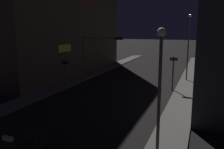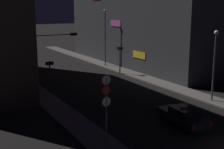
{
  "view_description": "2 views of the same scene",
  "coord_description": "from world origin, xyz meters",
  "px_view_note": "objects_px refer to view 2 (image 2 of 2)",
  "views": [
    {
      "loc": [
        8.47,
        -1.76,
        6.63
      ],
      "look_at": [
        0.99,
        17.79,
        2.66
      ],
      "focal_mm": 38.86,
      "sensor_mm": 36.0,
      "label": 1
    },
    {
      "loc": [
        -15.54,
        -9.9,
        8.7
      ],
      "look_at": [
        0.11,
        17.24,
        1.88
      ],
      "focal_mm": 49.67,
      "sensor_mm": 36.0,
      "label": 2
    }
  ],
  "objects_px": {
    "sign_pole_left": "(106,102)",
    "traffic_light_overhead": "(52,47)",
    "street_lamp_far_block": "(105,32)",
    "traffic_light_right_kerb": "(120,54)",
    "street_lamp_near_block": "(215,57)",
    "taxi": "(183,116)",
    "traffic_light_left_kerb": "(50,70)"
  },
  "relations": [
    {
      "from": "sign_pole_left",
      "to": "traffic_light_overhead",
      "type": "bearing_deg",
      "value": 81.13
    },
    {
      "from": "sign_pole_left",
      "to": "street_lamp_far_block",
      "type": "distance_m",
      "value": 27.01
    },
    {
      "from": "sign_pole_left",
      "to": "traffic_light_right_kerb",
      "type": "bearing_deg",
      "value": 56.19
    },
    {
      "from": "traffic_light_right_kerb",
      "to": "street_lamp_near_block",
      "type": "relative_size",
      "value": 0.57
    },
    {
      "from": "taxi",
      "to": "traffic_light_left_kerb",
      "type": "relative_size",
      "value": 1.39
    },
    {
      "from": "taxi",
      "to": "sign_pole_left",
      "type": "height_order",
      "value": "sign_pole_left"
    },
    {
      "from": "traffic_light_right_kerb",
      "to": "street_lamp_far_block",
      "type": "relative_size",
      "value": 0.45
    },
    {
      "from": "street_lamp_near_block",
      "to": "street_lamp_far_block",
      "type": "height_order",
      "value": "street_lamp_far_block"
    },
    {
      "from": "taxi",
      "to": "street_lamp_far_block",
      "type": "distance_m",
      "value": 25.09
    },
    {
      "from": "street_lamp_far_block",
      "to": "traffic_light_left_kerb",
      "type": "bearing_deg",
      "value": -140.3
    },
    {
      "from": "traffic_light_right_kerb",
      "to": "street_lamp_far_block",
      "type": "distance_m",
      "value": 6.51
    },
    {
      "from": "taxi",
      "to": "traffic_light_right_kerb",
      "type": "relative_size",
      "value": 1.23
    },
    {
      "from": "traffic_light_right_kerb",
      "to": "sign_pole_left",
      "type": "relative_size",
      "value": 0.85
    },
    {
      "from": "traffic_light_right_kerb",
      "to": "street_lamp_near_block",
      "type": "height_order",
      "value": "street_lamp_near_block"
    },
    {
      "from": "traffic_light_left_kerb",
      "to": "street_lamp_far_block",
      "type": "distance_m",
      "value": 15.77
    },
    {
      "from": "traffic_light_overhead",
      "to": "traffic_light_left_kerb",
      "type": "xyz_separation_m",
      "value": [
        -1.9,
        -4.43,
        -1.78
      ]
    },
    {
      "from": "taxi",
      "to": "street_lamp_near_block",
      "type": "height_order",
      "value": "street_lamp_near_block"
    },
    {
      "from": "taxi",
      "to": "traffic_light_left_kerb",
      "type": "height_order",
      "value": "traffic_light_left_kerb"
    },
    {
      "from": "taxi",
      "to": "traffic_light_overhead",
      "type": "height_order",
      "value": "traffic_light_overhead"
    },
    {
      "from": "taxi",
      "to": "traffic_light_left_kerb",
      "type": "xyz_separation_m",
      "value": [
        -5.52,
        13.94,
        1.66
      ]
    },
    {
      "from": "taxi",
      "to": "sign_pole_left",
      "type": "relative_size",
      "value": 1.05
    },
    {
      "from": "taxi",
      "to": "traffic_light_right_kerb",
      "type": "bearing_deg",
      "value": 73.23
    },
    {
      "from": "traffic_light_right_kerb",
      "to": "street_lamp_near_block",
      "type": "distance_m",
      "value": 14.9
    },
    {
      "from": "traffic_light_overhead",
      "to": "street_lamp_far_block",
      "type": "distance_m",
      "value": 11.49
    },
    {
      "from": "traffic_light_overhead",
      "to": "sign_pole_left",
      "type": "height_order",
      "value": "traffic_light_overhead"
    },
    {
      "from": "taxi",
      "to": "sign_pole_left",
      "type": "bearing_deg",
      "value": 178.0
    },
    {
      "from": "sign_pole_left",
      "to": "street_lamp_near_block",
      "type": "height_order",
      "value": "street_lamp_near_block"
    },
    {
      "from": "traffic_light_left_kerb",
      "to": "taxi",
      "type": "bearing_deg",
      "value": -68.39
    },
    {
      "from": "street_lamp_far_block",
      "to": "taxi",
      "type": "bearing_deg",
      "value": -105.09
    },
    {
      "from": "street_lamp_near_block",
      "to": "traffic_light_overhead",
      "type": "bearing_deg",
      "value": 123.59
    },
    {
      "from": "sign_pole_left",
      "to": "street_lamp_far_block",
      "type": "bearing_deg",
      "value": 61.41
    },
    {
      "from": "traffic_light_overhead",
      "to": "taxi",
      "type": "bearing_deg",
      "value": -78.86
    }
  ]
}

